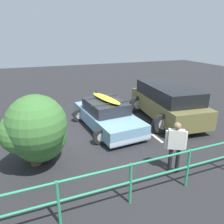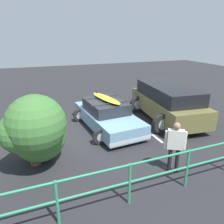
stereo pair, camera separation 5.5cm
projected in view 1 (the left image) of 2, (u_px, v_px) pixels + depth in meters
ground_plane at (96, 131)px, 9.57m from camera, size 44.00×44.00×0.02m
parking_stripe at (138, 123)px, 10.44m from camera, size 0.12×4.31×0.00m
sedan_car at (107, 115)px, 9.77m from camera, size 2.62×4.37×1.50m
suv_car at (167, 102)px, 10.64m from camera, size 3.07×5.01×1.71m
person_bystander at (176, 143)px, 6.43m from camera, size 0.57×0.39×1.63m
railing_fence at (161, 170)px, 5.54m from camera, size 8.71×0.29×1.14m
bush_near_left at (37, 132)px, 6.66m from camera, size 1.96×2.40×2.44m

